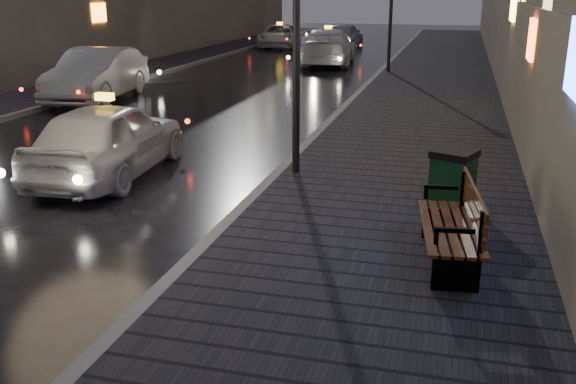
{
  "coord_description": "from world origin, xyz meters",
  "views": [
    {
      "loc": [
        4.77,
        -5.63,
        3.6
      ],
      "look_at": [
        2.59,
        2.61,
        0.85
      ],
      "focal_mm": 40.0,
      "sensor_mm": 36.0,
      "label": 1
    }
  ],
  "objects_px": {
    "car_left_mid": "(97,74)",
    "taxi_mid": "(328,47)",
    "taxi_far": "(280,36)",
    "taxi_near": "(108,139)",
    "car_far": "(344,35)",
    "trash_bin": "(453,179)",
    "bench": "(456,225)"
  },
  "relations": [
    {
      "from": "bench",
      "to": "car_far",
      "type": "distance_m",
      "value": 32.58
    },
    {
      "from": "car_left_mid",
      "to": "car_far",
      "type": "bearing_deg",
      "value": 70.28
    },
    {
      "from": "bench",
      "to": "taxi_near",
      "type": "height_order",
      "value": "taxi_near"
    },
    {
      "from": "taxi_near",
      "to": "taxi_far",
      "type": "distance_m",
      "value": 28.19
    },
    {
      "from": "taxi_near",
      "to": "car_far",
      "type": "xyz_separation_m",
      "value": [
        -0.46,
        28.87,
        -0.01
      ]
    },
    {
      "from": "taxi_near",
      "to": "taxi_mid",
      "type": "relative_size",
      "value": 0.76
    },
    {
      "from": "bench",
      "to": "trash_bin",
      "type": "distance_m",
      "value": 2.23
    },
    {
      "from": "taxi_near",
      "to": "car_left_mid",
      "type": "distance_m",
      "value": 9.3
    },
    {
      "from": "taxi_near",
      "to": "taxi_mid",
      "type": "distance_m",
      "value": 19.55
    },
    {
      "from": "trash_bin",
      "to": "car_left_mid",
      "type": "distance_m",
      "value": 14.35
    },
    {
      "from": "car_left_mid",
      "to": "taxi_mid",
      "type": "bearing_deg",
      "value": 57.64
    },
    {
      "from": "taxi_far",
      "to": "car_far",
      "type": "height_order",
      "value": "car_far"
    },
    {
      "from": "bench",
      "to": "taxi_far",
      "type": "height_order",
      "value": "taxi_far"
    },
    {
      "from": "taxi_near",
      "to": "car_left_mid",
      "type": "xyz_separation_m",
      "value": [
        -4.92,
        7.89,
        0.08
      ]
    },
    {
      "from": "car_left_mid",
      "to": "car_far",
      "type": "relative_size",
      "value": 1.16
    },
    {
      "from": "car_left_mid",
      "to": "taxi_mid",
      "type": "relative_size",
      "value": 0.87
    },
    {
      "from": "taxi_near",
      "to": "taxi_mid",
      "type": "xyz_separation_m",
      "value": [
        0.42,
        19.54,
        0.09
      ]
    },
    {
      "from": "car_left_mid",
      "to": "taxi_mid",
      "type": "distance_m",
      "value": 12.82
    },
    {
      "from": "taxi_near",
      "to": "taxi_far",
      "type": "xyz_separation_m",
      "value": [
        -4.27,
        27.86,
        -0.07
      ]
    },
    {
      "from": "taxi_mid",
      "to": "car_far",
      "type": "relative_size",
      "value": 1.33
    },
    {
      "from": "trash_bin",
      "to": "car_far",
      "type": "xyz_separation_m",
      "value": [
        -7.04,
        29.56,
        0.11
      ]
    },
    {
      "from": "taxi_mid",
      "to": "car_far",
      "type": "distance_m",
      "value": 9.37
    },
    {
      "from": "taxi_mid",
      "to": "car_far",
      "type": "bearing_deg",
      "value": -90.89
    },
    {
      "from": "car_left_mid",
      "to": "taxi_mid",
      "type": "height_order",
      "value": "taxi_mid"
    },
    {
      "from": "car_far",
      "to": "taxi_far",
      "type": "bearing_deg",
      "value": 17.76
    },
    {
      "from": "bench",
      "to": "taxi_mid",
      "type": "height_order",
      "value": "taxi_mid"
    },
    {
      "from": "car_left_mid",
      "to": "car_far",
      "type": "distance_m",
      "value": 21.45
    },
    {
      "from": "taxi_far",
      "to": "car_far",
      "type": "bearing_deg",
      "value": 6.87
    },
    {
      "from": "car_left_mid",
      "to": "taxi_far",
      "type": "distance_m",
      "value": 19.98
    },
    {
      "from": "car_left_mid",
      "to": "taxi_far",
      "type": "relative_size",
      "value": 1.03
    },
    {
      "from": "bench",
      "to": "taxi_mid",
      "type": "bearing_deg",
      "value": 98.33
    },
    {
      "from": "trash_bin",
      "to": "taxi_far",
      "type": "height_order",
      "value": "taxi_far"
    }
  ]
}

